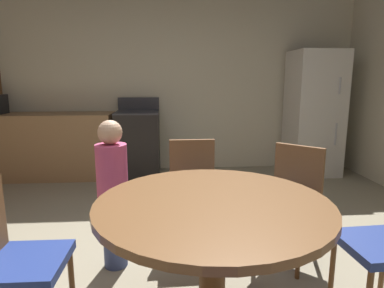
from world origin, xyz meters
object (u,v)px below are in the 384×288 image
(chair_west, at_px, (10,255))
(person_child, at_px, (113,191))
(chair_north, at_px, (193,186))
(chair_northeast, at_px, (291,196))
(oven_range, at_px, (138,143))
(dining_table, at_px, (213,230))
(refrigerator, at_px, (314,113))

(chair_west, distance_m, person_child, 0.82)
(chair_north, xyz_separation_m, chair_northeast, (0.72, -0.28, 0.00))
(oven_range, distance_m, chair_north, 2.18)
(oven_range, relative_size, chair_north, 1.26)
(oven_range, bearing_deg, dining_table, -78.28)
(refrigerator, bearing_deg, person_child, -136.96)
(chair_north, distance_m, person_child, 0.68)
(chair_west, height_order, person_child, person_child)
(chair_north, bearing_deg, refrigerator, 135.78)
(refrigerator, bearing_deg, oven_range, 178.78)
(chair_northeast, distance_m, person_child, 1.33)
(refrigerator, relative_size, chair_northeast, 2.02)
(chair_northeast, bearing_deg, refrigerator, -163.69)
(person_child, bearing_deg, chair_north, 75.96)
(chair_west, height_order, chair_northeast, same)
(oven_range, xyz_separation_m, dining_table, (0.64, -3.11, 0.14))
(chair_north, height_order, chair_northeast, same)
(refrigerator, bearing_deg, chair_north, -133.09)
(chair_northeast, bearing_deg, oven_range, -107.00)
(dining_table, distance_m, chair_north, 1.03)
(oven_range, relative_size, chair_west, 1.26)
(oven_range, distance_m, dining_table, 3.18)
(refrigerator, height_order, chair_north, refrigerator)
(oven_range, bearing_deg, chair_north, -73.33)
(refrigerator, bearing_deg, dining_table, -121.62)
(dining_table, bearing_deg, person_child, 130.88)
(refrigerator, distance_m, chair_north, 2.81)
(chair_north, xyz_separation_m, person_child, (-0.60, -0.30, 0.08))
(dining_table, xyz_separation_m, chair_west, (-1.02, 0.01, -0.10))
(dining_table, height_order, chair_northeast, chair_northeast)
(chair_north, bearing_deg, oven_range, -164.46)
(refrigerator, relative_size, dining_table, 1.47)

